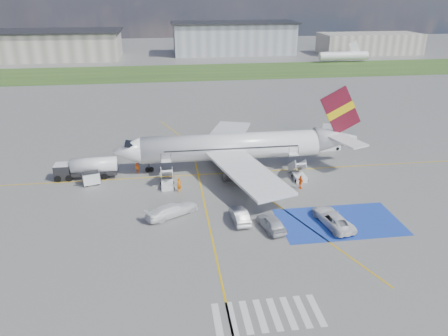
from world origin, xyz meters
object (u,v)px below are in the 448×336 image
Objects in this scene: belt_loader at (327,148)px; van_white_b at (172,208)px; fuel_tanker at (87,169)px; car_silver_a at (271,223)px; car_silver_b at (240,215)px; airliner at (240,146)px; gpu_cart at (91,179)px; van_white_a at (333,217)px.

van_white_b is at bearing -147.89° from belt_loader.
fuel_tanker is at bearing -174.69° from belt_loader.
car_silver_a reaches higher than car_silver_b.
car_silver_b is 0.92× the size of van_white_b.
airliner is 14.74× the size of gpu_cart.
car_silver_b is 0.89× the size of van_white_a.
airliner reaches higher than fuel_tanker.
gpu_cart is 38.02m from belt_loader.
van_white_b is (-18.06, 4.68, 0.01)m from van_white_a.
van_white_a is at bearing 164.34° from car_silver_b.
car_silver_b reaches higher than belt_loader.
van_white_a is 18.66m from van_white_b.
car_silver_b is at bearing -38.50° from fuel_tanker.
belt_loader is at bearing -2.80° from gpu_cart.
car_silver_b is 10.64m from van_white_a.
gpu_cart is (-21.30, -3.30, -2.56)m from airliner.
belt_loader is at bearing -117.80° from van_white_a.
van_white_b is at bearing -23.57° from van_white_a.
airliner is at bearing -7.58° from gpu_cart.
airliner reaches higher than car_silver_a.
airliner is 18.64m from car_silver_a.
car_silver_b is (-2.92, -16.23, -2.63)m from airliner.
car_silver_b is (-18.57, -21.85, 0.40)m from belt_loader.
belt_loader is at bearing -134.38° from car_silver_b.
car_silver_a is at bearing 141.14° from car_silver_b.
fuel_tanker is 1.81× the size of car_silver_a.
gpu_cart is 0.52× the size of car_silver_a.
gpu_cart is at bearing -47.09° from car_silver_a.
gpu_cart is at bearing -39.15° from car_silver_b.
airliner reaches higher than van_white_b.
fuel_tanker is at bearing 12.04° from van_white_b.
fuel_tanker is (-22.20, -0.76, -2.16)m from airliner.
belt_loader is 32.57m from van_white_b.
gpu_cart is 0.51× the size of belt_loader.
fuel_tanker is 3.46× the size of gpu_cart.
car_silver_a is at bearing -37.96° from fuel_tanker.
gpu_cart reaches higher than car_silver_a.
gpu_cart reaches higher than belt_loader.
van_white_b is (-10.57, -13.69, -2.41)m from airliner.
airliner reaches higher than gpu_cart.
van_white_a is 1.03× the size of van_white_b.
belt_loader is 1.03× the size of car_silver_a.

